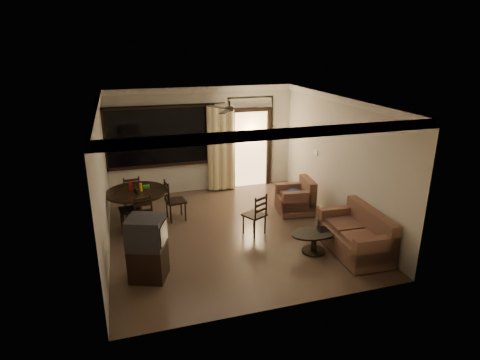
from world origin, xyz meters
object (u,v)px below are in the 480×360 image
object	(u,v)px
dining_chair_east	(175,208)
dining_chair_south	(147,229)
armchair	(297,199)
side_chair	(255,222)
dining_chair_west	(131,217)
tv_cabinet	(148,248)
dining_table	(137,199)
sofa	(358,236)
dining_chair_north	(132,202)
coffee_table	(314,239)

from	to	relation	value
dining_chair_east	dining_chair_south	xyz separation A→B (m)	(-0.72, -0.96, 0.02)
armchair	side_chair	bearing A→B (deg)	-141.58
dining_chair_west	tv_cabinet	xyz separation A→B (m)	(0.21, -2.08, 0.29)
dining_table	tv_cabinet	size ratio (longest dim) A/B	1.16
dining_chair_east	dining_chair_south	size ratio (longest dim) A/B	1.00
dining_chair_west	sofa	size ratio (longest dim) A/B	0.59
sofa	armchair	size ratio (longest dim) A/B	1.81
dining_chair_north	tv_cabinet	xyz separation A→B (m)	(0.14, -2.97, 0.29)
armchair	coffee_table	bearing A→B (deg)	-97.47
dining_chair_west	side_chair	world-z (taller)	dining_chair_west
dining_chair_south	tv_cabinet	xyz separation A→B (m)	(-0.07, -1.34, 0.26)
dining_chair_west	dining_chair_east	size ratio (longest dim) A/B	1.00
dining_table	dining_chair_east	world-z (taller)	dining_table
dining_chair_north	tv_cabinet	bearing A→B (deg)	85.37
dining_chair_south	tv_cabinet	bearing A→B (deg)	-100.33
dining_table	sofa	world-z (taller)	dining_table
dining_chair_north	side_chair	distance (m)	3.09
dining_table	dining_chair_north	xyz separation A→B (m)	(-0.10, 0.78, -0.37)
tv_cabinet	armchair	distance (m)	4.10
dining_table	side_chair	size ratio (longest dim) A/B	1.44
dining_table	dining_chair_west	bearing A→B (deg)	-148.07
sofa	coffee_table	distance (m)	0.84
dining_chair_east	tv_cabinet	world-z (taller)	tv_cabinet
dining_chair_west	dining_chair_south	xyz separation A→B (m)	(0.28, -0.74, 0.02)
dining_chair_north	tv_cabinet	distance (m)	2.98
coffee_table	armchair	bearing A→B (deg)	75.31
dining_chair_west	dining_chair_east	distance (m)	1.03
armchair	side_chair	size ratio (longest dim) A/B	0.97
tv_cabinet	armchair	size ratio (longest dim) A/B	1.28
dining_chair_south	side_chair	size ratio (longest dim) A/B	1.04
dining_chair_west	coffee_table	xyz separation A→B (m)	(3.36, -2.08, -0.01)
dining_chair_north	tv_cabinet	size ratio (longest dim) A/B	0.84
dining_table	coffee_table	bearing A→B (deg)	-34.50
dining_chair_west	dining_table	bearing A→B (deg)	114.56
tv_cabinet	sofa	distance (m)	3.95
dining_table	side_chair	world-z (taller)	dining_table
armchair	dining_table	bearing A→B (deg)	-177.53
dining_chair_north	coffee_table	xyz separation A→B (m)	(3.28, -2.97, -0.01)
dining_chair_south	tv_cabinet	size ratio (longest dim) A/B	0.84
dining_chair_west	coffee_table	bearing A→B (deg)	50.86
tv_cabinet	coffee_table	size ratio (longest dim) A/B	1.21
dining_table	dining_chair_west	size ratio (longest dim) A/B	1.39
coffee_table	dining_chair_south	bearing A→B (deg)	156.52
dining_chair_east	sofa	world-z (taller)	dining_chair_east
dining_chair_west	tv_cabinet	size ratio (longest dim) A/B	0.84
dining_chair_south	coffee_table	bearing A→B (deg)	-30.85
dining_chair_east	tv_cabinet	distance (m)	2.44
dining_chair_north	dining_chair_east	bearing A→B (deg)	136.76
dining_chair_south	dining_chair_west	bearing A→B (deg)	103.46
sofa	dining_chair_south	bearing A→B (deg)	160.08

